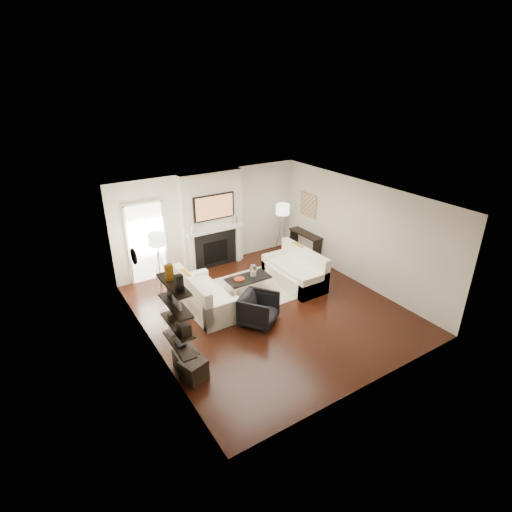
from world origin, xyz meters
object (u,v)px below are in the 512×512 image
lamp_left_shade (157,239)px  ottoman_near (186,360)px  armchair (259,308)px  coffee_table (248,278)px  loveseat_left_base (206,302)px  lamp_right_shade (283,209)px  loveseat_right_base (294,276)px

lamp_left_shade → ottoman_near: size_ratio=1.00×
armchair → coffee_table: bearing=32.2°
loveseat_left_base → lamp_right_shade: 3.87m
armchair → lamp_left_shade: size_ratio=1.92×
loveseat_left_base → armchair: 1.34m
lamp_left_shade → coffee_table: bearing=-32.1°
lamp_left_shade → lamp_right_shade: (3.90, 0.27, 0.00)m
coffee_table → lamp_left_shade: lamp_left_shade is taller
coffee_table → ottoman_near: coffee_table is taller
coffee_table → lamp_left_shade: size_ratio=2.75×
coffee_table → armchair: (-0.51, -1.28, -0.02)m
loveseat_left_base → coffee_table: same height
armchair → lamp_right_shade: lamp_right_shade is taller
coffee_table → armchair: bearing=-111.6°
coffee_table → lamp_right_shade: lamp_right_shade is taller
ottoman_near → loveseat_left_base: bearing=53.8°
loveseat_right_base → coffee_table: same height
lamp_left_shade → loveseat_right_base: bearing=-24.3°
loveseat_left_base → ottoman_near: 2.06m
armchair → lamp_left_shade: bearing=82.6°
lamp_left_shade → lamp_right_shade: 3.91m
lamp_right_shade → loveseat_right_base: bearing=-115.7°
loveseat_left_base → lamp_right_shade: (3.30, 1.60, 1.24)m
coffee_table → lamp_left_shade: (-1.84, 1.16, 1.05)m
loveseat_right_base → ottoman_near: loveseat_right_base is taller
lamp_left_shade → lamp_right_shade: bearing=4.0°
loveseat_left_base → ottoman_near: bearing=-126.2°
loveseat_right_base → lamp_right_shade: size_ratio=4.50×
loveseat_right_base → lamp_right_shade: (0.81, 1.67, 1.24)m
loveseat_right_base → loveseat_left_base: bearing=178.3°
lamp_left_shade → armchair: bearing=-61.2°
loveseat_left_base → loveseat_right_base: 2.50m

